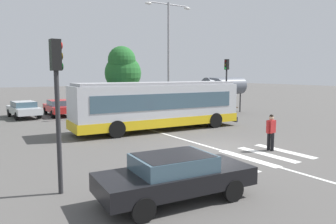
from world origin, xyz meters
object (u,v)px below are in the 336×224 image
object	(u,v)px
parked_car_silver	(24,108)
bus_stop_shelter	(224,87)
traffic_light_far_corner	(226,78)
background_tree_right	(123,69)
parked_car_champagne	(143,102)
twin_arm_street_lamp	(169,48)
parked_car_black	(167,101)
city_transit_bus	(158,105)
traffic_light_near_corner	(57,92)
pedestrian_crossing_street	(271,130)
foreground_sedan	(175,174)
parked_car_red	(59,107)
parked_car_charcoal	(90,105)
parked_car_blue	(119,104)

from	to	relation	value
parked_car_silver	bus_stop_shelter	distance (m)	17.22
traffic_light_far_corner	background_tree_right	size ratio (longest dim) A/B	0.75
parked_car_champagne	twin_arm_street_lamp	xyz separation A→B (m)	(-0.60, -5.50, 4.92)
parked_car_black	bus_stop_shelter	size ratio (longest dim) A/B	1.07
city_transit_bus	traffic_light_near_corner	xyz separation A→B (m)	(-8.30, -7.93, 1.51)
parked_car_champagne	traffic_light_near_corner	world-z (taller)	traffic_light_near_corner
traffic_light_far_corner	bus_stop_shelter	world-z (taller)	traffic_light_far_corner
parked_car_silver	twin_arm_street_lamp	xyz separation A→B (m)	(10.28, -5.95, 4.92)
pedestrian_crossing_street	foreground_sedan	bearing A→B (deg)	-160.44
pedestrian_crossing_street	traffic_light_far_corner	distance (m)	13.68
bus_stop_shelter	city_transit_bus	bearing A→B (deg)	-156.03
parked_car_red	traffic_light_far_corner	size ratio (longest dim) A/B	0.94
foreground_sedan	traffic_light_far_corner	bearing A→B (deg)	42.84
parked_car_red	bus_stop_shelter	world-z (taller)	bus_stop_shelter
city_transit_bus	parked_car_red	distance (m)	11.24
bus_stop_shelter	twin_arm_street_lamp	xyz separation A→B (m)	(-5.52, 0.71, 3.27)
foreground_sedan	parked_car_red	world-z (taller)	same
parked_car_black	twin_arm_street_lamp	world-z (taller)	twin_arm_street_lamp
traffic_light_far_corner	parked_car_red	bearing A→B (deg)	150.07
parked_car_silver	parked_car_champagne	xyz separation A→B (m)	(10.88, -0.44, 0.00)
foreground_sedan	traffic_light_far_corner	distance (m)	20.32
pedestrian_crossing_street	parked_car_charcoal	world-z (taller)	pedestrian_crossing_street
city_transit_bus	twin_arm_street_lamp	size ratio (longest dim) A/B	1.21
traffic_light_near_corner	foreground_sedan	bearing A→B (deg)	-42.21
parked_car_silver	traffic_light_near_corner	xyz separation A→B (m)	(-2.08, -18.85, 2.33)
traffic_light_far_corner	bus_stop_shelter	distance (m)	1.26
foreground_sedan	bus_stop_shelter	world-z (taller)	bus_stop_shelter
background_tree_right	parked_car_black	bearing A→B (deg)	-49.79
parked_car_charcoal	parked_car_champagne	distance (m)	5.35
parked_car_black	parked_car_red	bearing A→B (deg)	179.52
parked_car_red	twin_arm_street_lamp	size ratio (longest dim) A/B	0.49
parked_car_black	traffic_light_near_corner	size ratio (longest dim) A/B	1.00
foreground_sedan	bus_stop_shelter	size ratio (longest dim) A/B	1.08
pedestrian_crossing_street	parked_car_champagne	world-z (taller)	pedestrian_crossing_street
city_transit_bus	parked_car_silver	size ratio (longest dim) A/B	2.44
bus_stop_shelter	background_tree_right	size ratio (longest dim) A/B	0.66
parked_car_silver	parked_car_black	size ratio (longest dim) A/B	1.00
pedestrian_crossing_street	twin_arm_street_lamp	size ratio (longest dim) A/B	0.18
traffic_light_far_corner	background_tree_right	xyz separation A→B (m)	(-4.79, 10.88, 0.79)
parked_car_blue	background_tree_right	bearing A→B (deg)	59.80
parked_car_charcoal	traffic_light_far_corner	size ratio (longest dim) A/B	0.93
foreground_sedan	pedestrian_crossing_street	bearing A→B (deg)	19.56
traffic_light_near_corner	parked_car_charcoal	bearing A→B (deg)	67.82
city_transit_bus	parked_car_black	bearing A→B (deg)	54.77
parked_car_silver	parked_car_red	xyz separation A→B (m)	(2.76, -0.26, 0.00)
parked_car_silver	traffic_light_far_corner	size ratio (longest dim) A/B	0.95
twin_arm_street_lamp	background_tree_right	xyz separation A→B (m)	(0.24, 9.34, -1.66)
parked_car_silver	twin_arm_street_lamp	size ratio (longest dim) A/B	0.50
parked_car_black	background_tree_right	distance (m)	5.89
city_transit_bus	foreground_sedan	distance (m)	11.79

